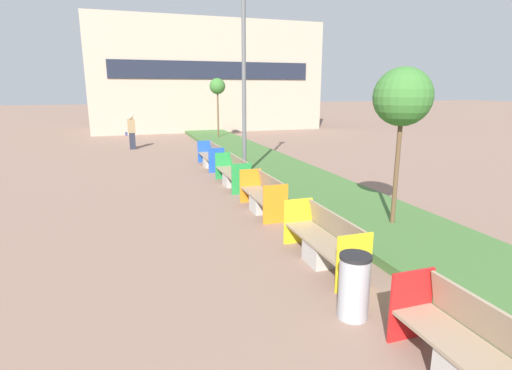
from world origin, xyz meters
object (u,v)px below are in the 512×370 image
bench_red_frame (477,361)px  bench_orange_frame (263,198)px  bench_blue_frame (211,158)px  sapling_tree_near (403,98)px  pedestrian_walking (132,132)px  bench_yellow_frame (324,244)px  sapling_tree_far (217,87)px  litter_bin (354,286)px  street_lamp_post (244,55)px  bench_green_frame (233,175)px

bench_red_frame → bench_orange_frame: bearing=90.0°
bench_blue_frame → sapling_tree_near: 9.32m
bench_orange_frame → bench_blue_frame: same height
bench_red_frame → pedestrian_walking: pedestrian_walking is taller
bench_yellow_frame → bench_orange_frame: bearing=90.0°
sapling_tree_near → bench_yellow_frame: bearing=-154.6°
bench_orange_frame → pedestrian_walking: pedestrian_walking is taller
sapling_tree_near → pedestrian_walking: sapling_tree_near is taller
bench_red_frame → pedestrian_walking: 19.50m
bench_orange_frame → sapling_tree_far: (2.31, 15.06, 2.84)m
bench_red_frame → bench_blue_frame: (0.00, 13.13, 0.01)m
bench_red_frame → litter_bin: (-0.45, 1.65, 0.10)m
bench_red_frame → sapling_tree_far: (2.31, 21.78, 2.84)m
bench_blue_frame → street_lamp_post: bearing=-77.2°
sapling_tree_near → pedestrian_walking: 15.82m
bench_orange_frame → bench_green_frame: bearing=89.9°
bench_blue_frame → bench_orange_frame: bearing=-90.0°
street_lamp_post → sapling_tree_far: 11.50m
bench_green_frame → street_lamp_post: 3.94m
street_lamp_post → sapling_tree_far: (1.70, 11.34, -0.99)m
sapling_tree_near → pedestrian_walking: (-5.23, 14.80, -2.01)m
litter_bin → pedestrian_walking: pedestrian_walking is taller
street_lamp_post → pedestrian_walking: street_lamp_post is taller
litter_bin → sapling_tree_far: size_ratio=0.25×
bench_red_frame → bench_blue_frame: size_ratio=0.87×
bench_red_frame → bench_green_frame: 9.71m
bench_red_frame → street_lamp_post: bearing=86.6°
litter_bin → street_lamp_post: size_ratio=0.12×
bench_red_frame → sapling_tree_far: size_ratio=0.54×
litter_bin → sapling_tree_far: sapling_tree_far is taller
bench_orange_frame → bench_green_frame: 3.00m
bench_green_frame → sapling_tree_far: size_ratio=0.60×
bench_green_frame → pedestrian_walking: 10.02m
bench_green_frame → pedestrian_walking: pedestrian_walking is taller
bench_orange_frame → street_lamp_post: street_lamp_post is taller
bench_red_frame → street_lamp_post: street_lamp_post is taller
bench_yellow_frame → sapling_tree_near: bearing=25.4°
bench_orange_frame → bench_green_frame: size_ratio=0.88×
litter_bin → sapling_tree_near: 4.65m
bench_red_frame → bench_orange_frame: size_ratio=1.01×
sapling_tree_near → sapling_tree_far: bearing=90.0°
bench_red_frame → bench_orange_frame: same height
bench_green_frame → sapling_tree_far: 12.61m
bench_orange_frame → sapling_tree_far: bearing=81.3°
sapling_tree_far → pedestrian_walking: size_ratio=2.07×
bench_red_frame → litter_bin: 1.71m
bench_yellow_frame → bench_green_frame: (0.00, 6.33, 0.00)m
bench_green_frame → street_lamp_post: (0.61, 0.73, 3.83)m
bench_red_frame → litter_bin: bench_red_frame is taller
bench_yellow_frame → pedestrian_walking: pedestrian_walking is taller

